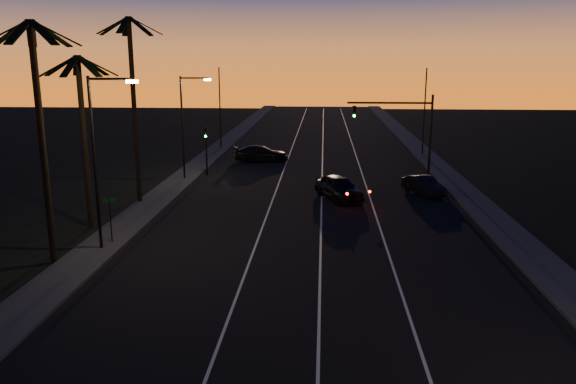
# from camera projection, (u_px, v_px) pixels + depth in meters

# --- Properties ---
(road) EXTENTS (20.00, 170.00, 0.01)m
(road) POSITION_uv_depth(u_px,v_px,m) (314.00, 206.00, 38.52)
(road) COLOR black
(road) RESTS_ON ground
(sidewalk_left) EXTENTS (2.40, 170.00, 0.16)m
(sidewalk_left) POSITION_uv_depth(u_px,v_px,m) (154.00, 202.00, 39.19)
(sidewalk_left) COLOR #333331
(sidewalk_left) RESTS_ON ground
(sidewalk_right) EXTENTS (2.40, 170.00, 0.16)m
(sidewalk_right) POSITION_uv_depth(u_px,v_px,m) (480.00, 207.00, 37.81)
(sidewalk_right) COLOR #333331
(sidewalk_right) RESTS_ON ground
(lane_stripe_left) EXTENTS (0.12, 160.00, 0.01)m
(lane_stripe_left) POSITION_uv_depth(u_px,v_px,m) (271.00, 205.00, 38.70)
(lane_stripe_left) COLOR silver
(lane_stripe_left) RESTS_ON road
(lane_stripe_mid) EXTENTS (0.12, 160.00, 0.01)m
(lane_stripe_mid) POSITION_uv_depth(u_px,v_px,m) (321.00, 206.00, 38.48)
(lane_stripe_mid) COLOR silver
(lane_stripe_mid) RESTS_ON road
(lane_stripe_right) EXTENTS (0.12, 160.00, 0.01)m
(lane_stripe_right) POSITION_uv_depth(u_px,v_px,m) (373.00, 206.00, 38.27)
(lane_stripe_right) COLOR silver
(lane_stripe_right) RESTS_ON road
(palm_near) EXTENTS (4.25, 4.16, 11.53)m
(palm_near) POSITION_uv_depth(u_px,v_px,m) (40.00, 119.00, 26.02)
(palm_near) COLOR black
(palm_near) RESTS_ON ground
(palm_mid) EXTENTS (4.25, 4.16, 10.03)m
(palm_mid) POSITION_uv_depth(u_px,v_px,m) (83.00, 123.00, 32.07)
(palm_mid) COLOR black
(palm_mid) RESTS_ON ground
(palm_far) EXTENTS (4.25, 4.16, 12.53)m
(palm_far) POSITION_uv_depth(u_px,v_px,m) (133.00, 93.00, 37.53)
(palm_far) COLOR black
(palm_far) RESTS_ON ground
(streetlight_left_near) EXTENTS (2.55, 0.26, 9.00)m
(streetlight_left_near) POSITION_uv_depth(u_px,v_px,m) (99.00, 150.00, 28.25)
(streetlight_left_near) COLOR black
(streetlight_left_near) RESTS_ON ground
(streetlight_left_far) EXTENTS (2.55, 0.26, 8.50)m
(streetlight_left_far) POSITION_uv_depth(u_px,v_px,m) (186.00, 119.00, 45.79)
(streetlight_left_far) COLOR black
(streetlight_left_far) RESTS_ON ground
(street_sign) EXTENTS (0.70, 0.06, 2.60)m
(street_sign) POSITION_uv_depth(u_px,v_px,m) (110.00, 215.00, 30.06)
(street_sign) COLOR black
(street_sign) RESTS_ON ground
(signal_mast) EXTENTS (7.10, 0.41, 7.00)m
(signal_mast) POSITION_uv_depth(u_px,v_px,m) (403.00, 121.00, 46.69)
(signal_mast) COLOR black
(signal_mast) RESTS_ON ground
(signal_post) EXTENTS (0.28, 0.37, 4.20)m
(signal_post) POSITION_uv_depth(u_px,v_px,m) (206.00, 142.00, 48.14)
(signal_post) COLOR black
(signal_post) RESTS_ON ground
(far_pole_left) EXTENTS (0.14, 0.14, 9.00)m
(far_pole_left) POSITION_uv_depth(u_px,v_px,m) (220.00, 109.00, 62.46)
(far_pole_left) COLOR black
(far_pole_left) RESTS_ON ground
(far_pole_right) EXTENTS (0.14, 0.14, 9.00)m
(far_pole_right) POSITION_uv_depth(u_px,v_px,m) (424.00, 112.00, 58.18)
(far_pole_right) COLOR black
(far_pole_right) RESTS_ON ground
(lead_car) EXTENTS (4.07, 5.82, 1.70)m
(lead_car) POSITION_uv_depth(u_px,v_px,m) (339.00, 188.00, 40.13)
(lead_car) COLOR black
(lead_car) RESTS_ON road
(right_car) EXTENTS (2.94, 4.34, 1.35)m
(right_car) POSITION_uv_depth(u_px,v_px,m) (424.00, 185.00, 41.57)
(right_car) COLOR black
(right_car) RESTS_ON road
(cross_car) EXTENTS (5.64, 3.03, 1.56)m
(cross_car) POSITION_uv_depth(u_px,v_px,m) (261.00, 153.00, 55.26)
(cross_car) COLOR black
(cross_car) RESTS_ON road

